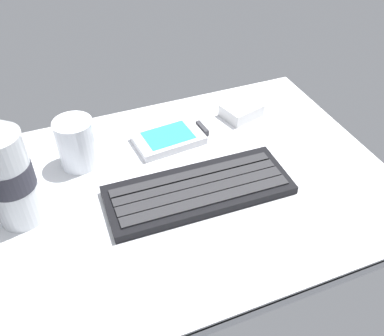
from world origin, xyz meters
TOP-DOWN VIEW (x-y plane):
  - ground_plane at (0.00, -0.23)cm, footprint 64.00×48.00cm
  - keyboard at (0.02, -2.82)cm, footprint 29.27×11.73cm
  - handheld_device at (0.66, 11.52)cm, footprint 13.28×8.70cm
  - juice_cup at (-15.82, 11.43)cm, footprint 6.40×6.40cm
  - water_bottle at (-26.02, 2.33)cm, footprint 6.73×6.73cm
  - charger_block at (15.94, 14.11)cm, footprint 8.23×7.26cm

SIDE VIEW (x-z plane):
  - ground_plane at x=0.00cm, z-range -2.39..0.41cm
  - handheld_device at x=0.66cm, z-range -0.02..1.48cm
  - keyboard at x=0.02cm, z-range -0.04..1.66cm
  - charger_block at x=15.94cm, z-range 0.00..2.40cm
  - juice_cup at x=-15.82cm, z-range -0.34..8.16cm
  - water_bottle at x=-26.02cm, z-range -1.39..19.41cm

